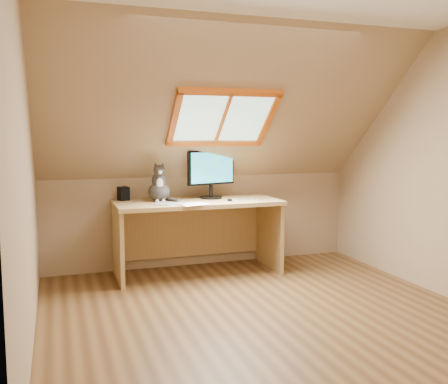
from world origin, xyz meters
name	(u,v)px	position (x,y,z in m)	size (l,w,h in m)	color
ground	(264,316)	(0.00, 0.00, 0.00)	(3.50, 3.50, 0.00)	brown
room_shell	(270,139)	(0.00, -0.09, 1.43)	(3.52, 3.52, 2.41)	#A18360
desk	(196,221)	(-0.17, 1.45, 0.55)	(1.71, 0.75, 0.78)	tan
monitor	(211,171)	(0.02, 1.49, 1.08)	(0.55, 0.24, 0.52)	black
cat	(159,187)	(-0.55, 1.45, 0.93)	(0.24, 0.29, 0.41)	#3F3A38
desk_speaker	(123,194)	(-0.89, 1.63, 0.85)	(0.10, 0.10, 0.14)	black
graphics_tablet	(170,204)	(-0.50, 1.18, 0.79)	(0.28, 0.20, 0.01)	#B2B2B7
mouse	(230,200)	(0.12, 1.19, 0.80)	(0.05, 0.10, 0.03)	black
papers	(188,204)	(-0.33, 1.12, 0.78)	(0.35, 0.30, 0.01)	white
cables	(244,200)	(0.31, 1.26, 0.78)	(0.51, 0.26, 0.01)	silver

